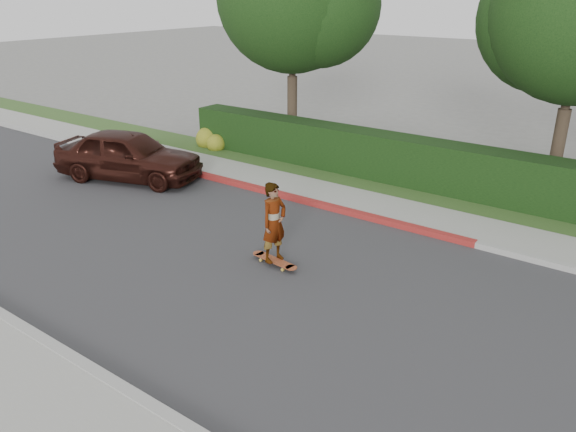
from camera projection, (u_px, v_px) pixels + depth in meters
name	position (u px, v px, depth m)	size (l,w,h in m)	color
ground	(350.00, 309.00, 10.64)	(120.00, 120.00, 0.00)	slate
road	(350.00, 309.00, 10.63)	(60.00, 8.00, 0.01)	#2D2D30
curb_far	(436.00, 234.00, 13.67)	(60.00, 0.20, 0.15)	#9E9E99
curb_red_section	(273.00, 193.00, 16.40)	(12.00, 0.21, 0.15)	maroon
sidewalk_far	(449.00, 223.00, 14.35)	(60.00, 1.60, 0.12)	gray
planting_strip	(471.00, 205.00, 15.54)	(60.00, 1.60, 0.10)	#2D4C1E
hedge	(385.00, 158.00, 17.37)	(15.00, 1.00, 1.50)	black
flowering_shrub	(210.00, 140.00, 21.02)	(1.40, 1.00, 0.90)	#2D4C19
skateboard	(275.00, 261.00, 12.26)	(1.28, 0.40, 0.12)	gold
skateboarder	(274.00, 222.00, 11.92)	(0.65, 0.42, 1.77)	white
car_maroon	(128.00, 155.00, 17.53)	(1.86, 4.63, 1.58)	#331610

